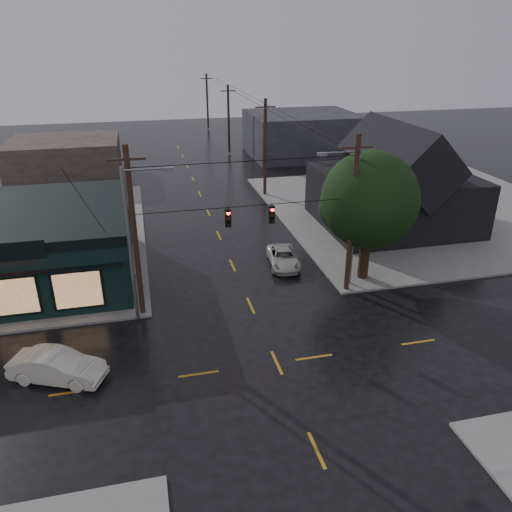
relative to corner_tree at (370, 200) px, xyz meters
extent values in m
plane|color=black|center=(-8.26, -7.87, -5.60)|extent=(160.00, 160.00, 0.00)
cube|color=slate|center=(11.74, 12.13, -5.52)|extent=(28.00, 28.00, 0.15)
cube|color=black|center=(-23.26, 5.13, -3.35)|extent=(16.00, 12.00, 4.20)
cube|color=black|center=(6.74, 9.13, -3.20)|extent=(12.00, 11.00, 4.50)
cylinder|color=black|center=(0.00, 0.00, -3.42)|extent=(0.70, 0.70, 4.05)
sphere|color=black|center=(0.00, 0.00, 0.03)|extent=(6.32, 6.32, 6.32)
cylinder|color=black|center=(-8.26, -1.37, 0.70)|extent=(13.00, 0.04, 0.04)
cube|color=#312723|center=(-22.26, 32.13, -3.40)|extent=(12.00, 10.00, 4.40)
cube|color=#25252A|center=(7.74, 37.13, -2.80)|extent=(14.00, 12.00, 5.60)
imported|color=silver|center=(-18.90, -6.73, -4.85)|extent=(4.83, 3.26, 1.50)
imported|color=beige|center=(-4.68, 3.26, -4.99)|extent=(2.53, 4.59, 1.22)
camera|label=1|loc=(-14.15, -28.04, 9.80)|focal=35.00mm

